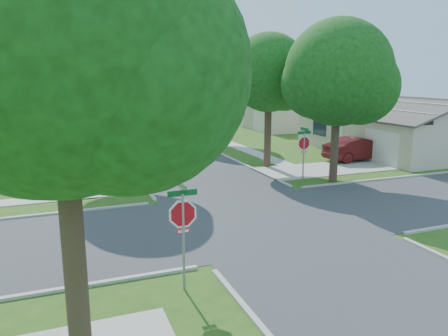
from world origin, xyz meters
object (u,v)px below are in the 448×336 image
at_px(tree_sw_corner, 62,43).
at_px(tree_ne_corner, 339,78).
at_px(house_ne_far, 277,113).
at_px(tree_e_near, 270,76).
at_px(tree_w_mid, 92,65).
at_px(stop_sign_sw, 183,218).
at_px(tree_w_far, 82,77).
at_px(stop_sign_ne, 304,145).
at_px(car_curb_east, 170,126).
at_px(tree_e_far, 169,73).
at_px(tree_e_mid, 206,69).
at_px(tree_w_near, 111,67).
at_px(house_ne_near, 389,131).
at_px(car_driveway, 359,149).
at_px(car_curb_west, 110,122).

relative_size(tree_sw_corner, tree_ne_corner, 1.10).
relative_size(tree_sw_corner, house_ne_far, 0.70).
height_order(tree_e_near, tree_ne_corner, tree_ne_corner).
distance_m(tree_w_mid, house_ne_far, 22.68).
relative_size(stop_sign_sw, tree_e_near, 0.36).
bearing_deg(tree_w_far, stop_sign_ne, -72.30).
distance_m(tree_e_near, car_curb_east, 19.59).
distance_m(stop_sign_ne, tree_ne_corner, 3.96).
height_order(tree_sw_corner, tree_ne_corner, tree_sw_corner).
bearing_deg(stop_sign_sw, tree_e_far, 76.27).
bearing_deg(tree_e_mid, house_ne_far, 35.42).
distance_m(tree_ne_corner, car_curb_east, 24.39).
xyz_separation_m(tree_w_near, house_ne_near, (20.64, 1.99, -4.60)).
bearing_deg(house_ne_near, tree_w_near, -174.49).
bearing_deg(stop_sign_sw, tree_e_near, 55.41).
height_order(car_driveway, car_curb_east, car_driveway).
bearing_deg(tree_w_mid, tree_w_far, 90.05).
xyz_separation_m(tree_w_mid, car_curb_west, (2.62, 12.89, -5.85)).
distance_m(stop_sign_ne, house_ne_far, 26.80).
xyz_separation_m(tree_w_near, car_curb_west, (2.62, 24.89, -5.48)).
bearing_deg(stop_sign_sw, tree_sw_corner, -140.03).
distance_m(house_ne_near, car_curb_west, 29.15).
bearing_deg(stop_sign_ne, car_driveway, 30.47).
distance_m(tree_e_near, tree_e_mid, 12.02).
bearing_deg(tree_e_near, stop_sign_ne, -90.68).
distance_m(tree_w_far, car_driveway, 30.39).
bearing_deg(tree_w_mid, car_curb_east, 41.30).
distance_m(tree_e_far, tree_sw_corner, 42.77).
relative_size(stop_sign_ne, tree_e_mid, 0.32).
height_order(stop_sign_ne, car_curb_west, stop_sign_ne).
relative_size(tree_w_far, house_ne_near, 0.59).
distance_m(stop_sign_sw, tree_w_far, 38.86).
bearing_deg(car_curb_east, tree_e_mid, -83.42).
xyz_separation_m(tree_w_mid, tree_ne_corner, (11.00, -16.80, -0.90)).
bearing_deg(tree_w_far, stop_sign_sw, -90.07).
bearing_deg(tree_e_mid, tree_w_near, -128.08).
xyz_separation_m(stop_sign_ne, tree_w_near, (-9.34, 4.31, 4.08)).
distance_m(tree_e_mid, tree_e_far, 13.00).
relative_size(tree_e_mid, tree_w_near, 1.03).
relative_size(tree_w_mid, tree_sw_corner, 1.00).
height_order(stop_sign_sw, house_ne_near, house_ne_near).
bearing_deg(stop_sign_ne, tree_w_mid, 119.80).
height_order(tree_ne_corner, house_ne_near, tree_ne_corner).
distance_m(tree_w_near, car_curb_west, 25.62).
relative_size(tree_e_near, tree_sw_corner, 0.87).
bearing_deg(car_curb_east, tree_e_near, -91.47).
height_order(tree_w_near, tree_w_mid, tree_w_mid).
bearing_deg(tree_w_far, tree_w_mid, -89.95).
xyz_separation_m(tree_e_near, tree_sw_corner, (-12.19, -16.00, 0.62)).
relative_size(stop_sign_sw, stop_sign_ne, 1.00).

